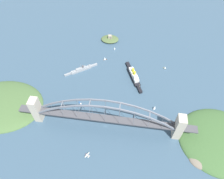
% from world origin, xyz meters
% --- Properties ---
extents(ground_plane, '(1400.00, 1400.00, 0.00)m').
position_xyz_m(ground_plane, '(0.00, 0.00, 0.00)').
color(ground_plane, '#385166').
extents(harbor_arch_bridge, '(306.31, 17.43, 70.26)m').
position_xyz_m(harbor_arch_bridge, '(0.00, -0.00, 29.06)').
color(harbor_arch_bridge, '#BCB29E').
rests_on(harbor_arch_bridge, ground).
extents(headland_west_shore, '(160.94, 124.50, 23.10)m').
position_xyz_m(headland_west_shore, '(-208.72, 15.07, 0.00)').
color(headland_west_shore, '#476638').
rests_on(headland_west_shore, ground).
extents(headland_east_shore, '(140.82, 131.59, 23.30)m').
position_xyz_m(headland_east_shore, '(196.04, -2.76, 0.00)').
color(headland_east_shore, '#3D6033').
rests_on(headland_east_shore, ground).
extents(ocean_liner, '(42.52, 87.00, 19.73)m').
position_xyz_m(ocean_liner, '(40.42, 126.47, 5.87)').
color(ocean_liner, black).
rests_on(ocean_liner, ground).
extents(naval_cruiser, '(65.57, 48.73, 17.60)m').
position_xyz_m(naval_cruiser, '(-76.39, 132.20, 3.21)').
color(naval_cruiser, gray).
rests_on(naval_cruiser, ground).
extents(fort_island_mid_harbor, '(44.74, 35.19, 15.51)m').
position_xyz_m(fort_island_mid_harbor, '(-29.55, 249.38, 3.89)').
color(fort_island_mid_harbor, '#4C6038').
rests_on(fort_island_mid_harbor, ground).
extents(seaplane_taxiing_near_bridge, '(8.32, 9.84, 5.08)m').
position_xyz_m(seaplane_taxiing_near_bridge, '(-20.47, -58.60, 2.13)').
color(seaplane_taxiing_near_bridge, '#B7B7B2').
rests_on(seaplane_taxiing_near_bridge, ground).
extents(small_boat_0, '(6.52, 8.42, 9.82)m').
position_xyz_m(small_boat_0, '(85.72, 49.67, 4.57)').
color(small_boat_0, silver).
rests_on(small_boat_0, ground).
extents(small_boat_1, '(4.22, 6.86, 7.24)m').
position_xyz_m(small_boat_1, '(-12.67, 214.43, 3.37)').
color(small_boat_1, silver).
rests_on(small_boat_1, ground).
extents(small_boat_2, '(8.33, 6.37, 8.95)m').
position_xyz_m(small_boat_2, '(-30.49, 173.76, 4.19)').
color(small_boat_2, brown).
rests_on(small_boat_2, ground).
extents(small_boat_3, '(6.33, 6.08, 7.18)m').
position_xyz_m(small_boat_3, '(108.24, 163.94, 3.39)').
color(small_boat_3, gold).
rests_on(small_boat_3, ground).
extents(small_boat_4, '(4.28, 6.08, 6.16)m').
position_xyz_m(small_boat_4, '(-87.45, 32.68, 2.92)').
color(small_boat_4, brown).
rests_on(small_boat_4, ground).
extents(small_boat_5, '(10.27, 10.22, 2.10)m').
position_xyz_m(small_boat_5, '(-56.29, 41.30, 0.78)').
color(small_boat_5, '#234C8C').
rests_on(small_boat_5, ground).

